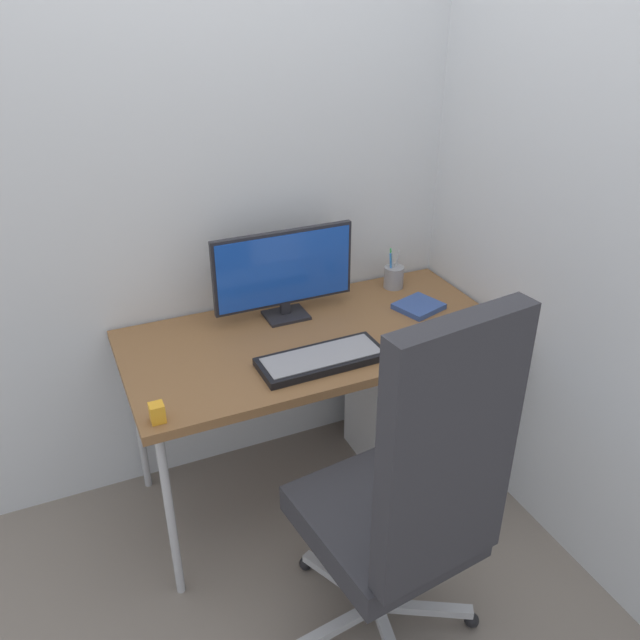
% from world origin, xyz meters
% --- Properties ---
extents(ground_plane, '(8.00, 8.00, 0.00)m').
position_xyz_m(ground_plane, '(0.00, 0.00, 0.00)').
color(ground_plane, slate).
extents(wall_back, '(3.25, 0.04, 2.80)m').
position_xyz_m(wall_back, '(0.00, 0.38, 1.40)').
color(wall_back, silver).
rests_on(wall_back, ground_plane).
extents(wall_side_right, '(0.04, 2.53, 2.80)m').
position_xyz_m(wall_side_right, '(0.74, -0.27, 1.40)').
color(wall_side_right, silver).
rests_on(wall_side_right, ground_plane).
extents(desk, '(1.41, 0.70, 0.74)m').
position_xyz_m(desk, '(0.00, 0.00, 0.69)').
color(desk, brown).
rests_on(desk, ground_plane).
extents(office_chair, '(0.64, 0.65, 1.27)m').
position_xyz_m(office_chair, '(-0.06, -0.79, 0.63)').
color(office_chair, black).
rests_on(office_chair, ground_plane).
extents(filing_cabinet, '(0.46, 0.47, 0.60)m').
position_xyz_m(filing_cabinet, '(0.47, 0.01, 0.30)').
color(filing_cabinet, silver).
rests_on(filing_cabinet, ground_plane).
extents(monitor, '(0.55, 0.13, 0.35)m').
position_xyz_m(monitor, '(-0.05, 0.19, 0.93)').
color(monitor, black).
rests_on(monitor, desk).
extents(keyboard, '(0.45, 0.18, 0.03)m').
position_xyz_m(keyboard, '(-0.06, -0.19, 0.75)').
color(keyboard, black).
rests_on(keyboard, desk).
extents(mouse, '(0.09, 0.11, 0.03)m').
position_xyz_m(mouse, '(0.31, -0.18, 0.75)').
color(mouse, black).
rests_on(mouse, desk).
extents(pen_holder, '(0.08, 0.08, 0.17)m').
position_xyz_m(pen_holder, '(0.47, 0.24, 0.78)').
color(pen_holder, gray).
rests_on(pen_holder, desk).
extents(notebook, '(0.20, 0.19, 0.02)m').
position_xyz_m(notebook, '(0.46, 0.02, 0.75)').
color(notebook, '#334C8C').
rests_on(notebook, desk).
extents(desk_clamp_accessory, '(0.04, 0.04, 0.06)m').
position_xyz_m(desk_clamp_accessory, '(-0.65, -0.29, 0.77)').
color(desk_clamp_accessory, orange).
rests_on(desk_clamp_accessory, desk).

